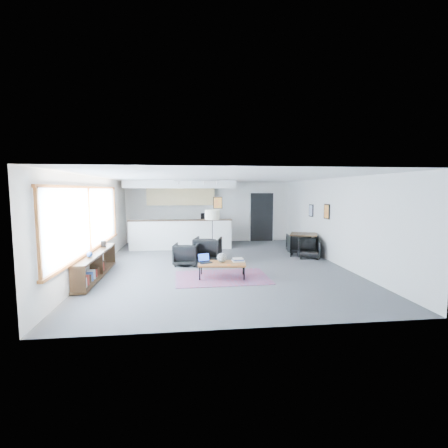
{
  "coord_description": "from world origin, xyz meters",
  "views": [
    {
      "loc": [
        -1.01,
        -9.47,
        2.23
      ],
      "look_at": [
        0.16,
        0.4,
        1.19
      ],
      "focal_mm": 26.0,
      "sensor_mm": 36.0,
      "label": 1
    }
  ],
  "objects": [
    {
      "name": "room",
      "position": [
        0.0,
        0.0,
        1.3
      ],
      "size": [
        7.02,
        9.02,
        2.62
      ],
      "color": "#4A4A4D",
      "rests_on": "ground"
    },
    {
      "name": "window",
      "position": [
        -3.46,
        -0.9,
        1.46
      ],
      "size": [
        0.1,
        5.95,
        1.66
      ],
      "color": "#8CBFFF",
      "rests_on": "room"
    },
    {
      "name": "console",
      "position": [
        -3.3,
        -1.05,
        0.33
      ],
      "size": [
        0.35,
        3.0,
        0.8
      ],
      "color": "#322011",
      "rests_on": "floor"
    },
    {
      "name": "kitchenette",
      "position": [
        -1.2,
        3.71,
        1.38
      ],
      "size": [
        4.2,
        1.96,
        2.6
      ],
      "color": "white",
      "rests_on": "floor"
    },
    {
      "name": "doorway",
      "position": [
        2.3,
        4.42,
        1.07
      ],
      "size": [
        1.1,
        0.12,
        2.15
      ],
      "color": "black",
      "rests_on": "room"
    },
    {
      "name": "track_light",
      "position": [
        -0.59,
        2.2,
        2.53
      ],
      "size": [
        1.6,
        0.07,
        0.15
      ],
      "color": "silver",
      "rests_on": "room"
    },
    {
      "name": "wall_art_lower",
      "position": [
        3.47,
        0.4,
        1.55
      ],
      "size": [
        0.03,
        0.38,
        0.48
      ],
      "color": "black",
      "rests_on": "room"
    },
    {
      "name": "wall_art_upper",
      "position": [
        3.47,
        1.7,
        1.5
      ],
      "size": [
        0.03,
        0.34,
        0.44
      ],
      "color": "black",
      "rests_on": "room"
    },
    {
      "name": "kilim_rug",
      "position": [
        -0.1,
        -1.41,
        0.01
      ],
      "size": [
        2.4,
        1.66,
        0.01
      ],
      "rotation": [
        0.0,
        0.0,
        0.03
      ],
      "color": "#62344F",
      "rests_on": "floor"
    },
    {
      "name": "coffee_table",
      "position": [
        -0.1,
        -1.41,
        0.36
      ],
      "size": [
        1.26,
        0.79,
        0.39
      ],
      "rotation": [
        0.0,
        0.0,
        -0.13
      ],
      "color": "brown",
      "rests_on": "floor"
    },
    {
      "name": "laptop",
      "position": [
        -0.55,
        -1.31,
        0.45
      ],
      "size": [
        0.38,
        0.35,
        0.23
      ],
      "rotation": [
        0.0,
        0.0,
        0.33
      ],
      "color": "black",
      "rests_on": "coffee_table"
    },
    {
      "name": "ceramic_pot",
      "position": [
        -0.11,
        -1.37,
        0.51
      ],
      "size": [
        0.24,
        0.24,
        0.24
      ],
      "rotation": [
        0.0,
        0.0,
        0.25
      ],
      "color": "gray",
      "rests_on": "coffee_table"
    },
    {
      "name": "book_stack",
      "position": [
        0.32,
        -1.32,
        0.43
      ],
      "size": [
        0.32,
        0.26,
        0.09
      ],
      "rotation": [
        0.0,
        0.0,
        0.08
      ],
      "color": "silver",
      "rests_on": "coffee_table"
    },
    {
      "name": "coaster",
      "position": [
        0.03,
        -1.69,
        0.39
      ],
      "size": [
        0.13,
        0.13,
        0.01
      ],
      "rotation": [
        0.0,
        0.0,
        0.37
      ],
      "color": "#E5590C",
      "rests_on": "coffee_table"
    },
    {
      "name": "armchair_left",
      "position": [
        -1.01,
        0.1,
        0.36
      ],
      "size": [
        0.79,
        0.76,
        0.72
      ],
      "primitive_type": "imported",
      "rotation": [
        0.0,
        0.0,
        2.98
      ],
      "color": "black",
      "rests_on": "floor"
    },
    {
      "name": "armchair_right",
      "position": [
        -0.33,
        0.61,
        0.42
      ],
      "size": [
        0.97,
        0.94,
        0.83
      ],
      "primitive_type": "imported",
      "rotation": [
        0.0,
        0.0,
        2.88
      ],
      "color": "black",
      "rests_on": "floor"
    },
    {
      "name": "floor_lamp",
      "position": [
        -0.17,
        0.69,
        1.4
      ],
      "size": [
        0.47,
        0.47,
        1.61
      ],
      "rotation": [
        0.0,
        0.0,
        0.01
      ],
      "color": "black",
      "rests_on": "floor"
    },
    {
      "name": "dining_table",
      "position": [
        3.0,
        1.12,
        0.68
      ],
      "size": [
        1.16,
        1.16,
        0.75
      ],
      "rotation": [
        0.0,
        0.0,
        -0.4
      ],
      "color": "#322011",
      "rests_on": "floor"
    },
    {
      "name": "dining_chair_near",
      "position": [
        3.0,
        0.64,
        0.3
      ],
      "size": [
        0.71,
        0.69,
        0.6
      ],
      "primitive_type": "imported",
      "rotation": [
        0.0,
        0.0,
        -0.3
      ],
      "color": "black",
      "rests_on": "floor"
    },
    {
      "name": "dining_chair_far",
      "position": [
        2.92,
        1.44,
        0.32
      ],
      "size": [
        0.69,
        0.66,
        0.64
      ],
      "primitive_type": "imported",
      "rotation": [
        0.0,
        0.0,
        3.02
      ],
      "color": "black",
      "rests_on": "floor"
    },
    {
      "name": "microwave",
      "position": [
        -0.07,
        4.15,
        1.13
      ],
      "size": [
        0.62,
        0.39,
        0.4
      ],
      "primitive_type": "imported",
      "rotation": [
        0.0,
        0.0,
        -0.12
      ],
      "color": "black",
      "rests_on": "kitchenette"
    }
  ]
}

